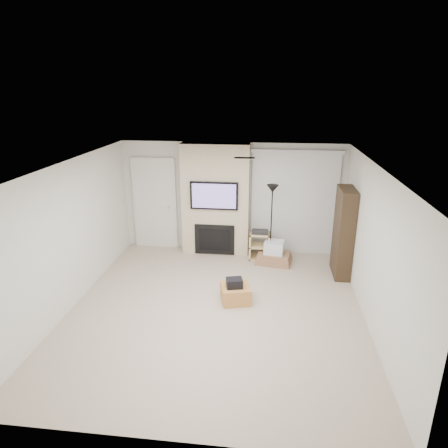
# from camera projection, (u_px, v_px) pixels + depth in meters

# --- Properties ---
(floor) EXTENTS (5.00, 5.50, 0.00)m
(floor) POSITION_uv_depth(u_px,v_px,m) (216.00, 309.00, 6.91)
(floor) COLOR #BAA68F
(floor) RESTS_ON ground
(ceiling) EXTENTS (5.00, 5.50, 0.00)m
(ceiling) POSITION_uv_depth(u_px,v_px,m) (215.00, 166.00, 6.09)
(ceiling) COLOR white
(ceiling) RESTS_ON wall_back
(wall_back) EXTENTS (5.00, 0.00, 2.50)m
(wall_back) POSITION_uv_depth(u_px,v_px,m) (232.00, 198.00, 9.08)
(wall_back) COLOR silver
(wall_back) RESTS_ON ground
(wall_front) EXTENTS (5.00, 0.00, 2.50)m
(wall_front) POSITION_uv_depth(u_px,v_px,m) (177.00, 345.00, 3.92)
(wall_front) COLOR silver
(wall_front) RESTS_ON ground
(wall_left) EXTENTS (0.00, 5.50, 2.50)m
(wall_left) POSITION_uv_depth(u_px,v_px,m) (70.00, 236.00, 6.78)
(wall_left) COLOR silver
(wall_left) RESTS_ON ground
(wall_right) EXTENTS (0.00, 5.50, 2.50)m
(wall_right) POSITION_uv_depth(u_px,v_px,m) (374.00, 249.00, 6.22)
(wall_right) COLOR silver
(wall_right) RESTS_ON ground
(hvac_vent) EXTENTS (0.35, 0.18, 0.01)m
(hvac_vent) POSITION_uv_depth(u_px,v_px,m) (245.00, 158.00, 6.80)
(hvac_vent) COLOR silver
(hvac_vent) RESTS_ON ceiling
(ottoman) EXTENTS (0.61, 0.61, 0.30)m
(ottoman) POSITION_uv_depth(u_px,v_px,m) (236.00, 293.00, 7.13)
(ottoman) COLOR #C1813F
(ottoman) RESTS_ON floor
(black_bag) EXTENTS (0.32, 0.28, 0.16)m
(black_bag) POSITION_uv_depth(u_px,v_px,m) (234.00, 283.00, 7.02)
(black_bag) COLOR black
(black_bag) RESTS_ON ottoman
(fireplace_wall) EXTENTS (1.50, 0.47, 2.50)m
(fireplace_wall) POSITION_uv_depth(u_px,v_px,m) (216.00, 200.00, 8.93)
(fireplace_wall) COLOR beige
(fireplace_wall) RESTS_ON floor
(entry_door) EXTENTS (1.02, 0.11, 2.14)m
(entry_door) POSITION_uv_depth(u_px,v_px,m) (155.00, 204.00, 9.31)
(entry_door) COLOR silver
(entry_door) RESTS_ON floor
(vertical_blinds) EXTENTS (1.98, 0.10, 2.37)m
(vertical_blinds) POSITION_uv_depth(u_px,v_px,m) (294.00, 199.00, 8.87)
(vertical_blinds) COLOR silver
(vertical_blinds) RESTS_ON floor
(floor_lamp) EXTENTS (0.25, 0.25, 1.70)m
(floor_lamp) POSITION_uv_depth(u_px,v_px,m) (272.00, 202.00, 8.44)
(floor_lamp) COLOR black
(floor_lamp) RESTS_ON floor
(av_stand) EXTENTS (0.45, 0.38, 0.66)m
(av_stand) POSITION_uv_depth(u_px,v_px,m) (260.00, 244.00, 8.85)
(av_stand) COLOR #E2C37B
(av_stand) RESTS_ON floor
(box_stack) EXTENTS (0.82, 0.67, 0.50)m
(box_stack) POSITION_uv_depth(u_px,v_px,m) (274.00, 255.00, 8.67)
(box_stack) COLOR #9B6E4D
(box_stack) RESTS_ON floor
(bookshelf) EXTENTS (0.30, 0.80, 1.80)m
(bookshelf) POSITION_uv_depth(u_px,v_px,m) (343.00, 233.00, 7.93)
(bookshelf) COLOR black
(bookshelf) RESTS_ON floor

